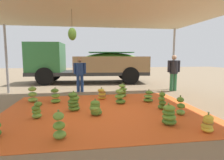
{
  "coord_description": "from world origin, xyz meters",
  "views": [
    {
      "loc": [
        -0.57,
        -5.4,
        1.57
      ],
      "look_at": [
        0.47,
        1.38,
        0.74
      ],
      "focal_mm": 30.35,
      "sensor_mm": 36.0,
      "label": 1
    }
  ],
  "objects_px": {
    "banana_bunch_4": "(169,115)",
    "cargo_truck_main": "(85,63)",
    "worker_1": "(174,70)",
    "banana_bunch_12": "(162,101)",
    "worker_0": "(80,72)",
    "banana_bunch_5": "(181,107)",
    "banana_bunch_6": "(74,102)",
    "banana_bunch_0": "(123,91)",
    "banana_bunch_1": "(95,108)",
    "banana_bunch_13": "(33,95)",
    "banana_bunch_14": "(208,124)",
    "banana_bunch_2": "(37,110)",
    "banana_bunch_7": "(59,127)",
    "banana_bunch_8": "(102,94)",
    "banana_bunch_11": "(148,97)",
    "banana_bunch_9": "(55,96)",
    "banana_bunch_10": "(120,97)"
  },
  "relations": [
    {
      "from": "banana_bunch_5",
      "to": "banana_bunch_10",
      "type": "xyz_separation_m",
      "value": [
        -1.38,
        1.47,
        -0.0
      ]
    },
    {
      "from": "banana_bunch_2",
      "to": "banana_bunch_10",
      "type": "xyz_separation_m",
      "value": [
        2.4,
        1.17,
        0.02
      ]
    },
    {
      "from": "banana_bunch_2",
      "to": "banana_bunch_5",
      "type": "height_order",
      "value": "banana_bunch_5"
    },
    {
      "from": "banana_bunch_0",
      "to": "worker_1",
      "type": "xyz_separation_m",
      "value": [
        2.62,
        0.99,
        0.73
      ]
    },
    {
      "from": "banana_bunch_4",
      "to": "banana_bunch_13",
      "type": "relative_size",
      "value": 0.89
    },
    {
      "from": "banana_bunch_10",
      "to": "banana_bunch_13",
      "type": "bearing_deg",
      "value": 166.7
    },
    {
      "from": "banana_bunch_6",
      "to": "banana_bunch_8",
      "type": "height_order",
      "value": "banana_bunch_6"
    },
    {
      "from": "banana_bunch_1",
      "to": "banana_bunch_2",
      "type": "relative_size",
      "value": 0.94
    },
    {
      "from": "banana_bunch_11",
      "to": "banana_bunch_7",
      "type": "bearing_deg",
      "value": -135.51
    },
    {
      "from": "banana_bunch_6",
      "to": "worker_1",
      "type": "bearing_deg",
      "value": 31.28
    },
    {
      "from": "banana_bunch_2",
      "to": "banana_bunch_7",
      "type": "relative_size",
      "value": 0.83
    },
    {
      "from": "worker_1",
      "to": "banana_bunch_12",
      "type": "bearing_deg",
      "value": -121.82
    },
    {
      "from": "banana_bunch_1",
      "to": "banana_bunch_4",
      "type": "distance_m",
      "value": 1.9
    },
    {
      "from": "banana_bunch_2",
      "to": "banana_bunch_11",
      "type": "distance_m",
      "value": 3.68
    },
    {
      "from": "banana_bunch_9",
      "to": "banana_bunch_13",
      "type": "bearing_deg",
      "value": 163.18
    },
    {
      "from": "banana_bunch_14",
      "to": "worker_0",
      "type": "distance_m",
      "value": 5.85
    },
    {
      "from": "banana_bunch_0",
      "to": "banana_bunch_1",
      "type": "relative_size",
      "value": 1.23
    },
    {
      "from": "banana_bunch_0",
      "to": "banana_bunch_14",
      "type": "bearing_deg",
      "value": -74.51
    },
    {
      "from": "banana_bunch_1",
      "to": "banana_bunch_11",
      "type": "height_order",
      "value": "banana_bunch_1"
    },
    {
      "from": "banana_bunch_9",
      "to": "banana_bunch_13",
      "type": "distance_m",
      "value": 0.84
    },
    {
      "from": "banana_bunch_4",
      "to": "cargo_truck_main",
      "type": "bearing_deg",
      "value": 103.39
    },
    {
      "from": "banana_bunch_1",
      "to": "banana_bunch_14",
      "type": "bearing_deg",
      "value": -33.65
    },
    {
      "from": "banana_bunch_5",
      "to": "banana_bunch_6",
      "type": "distance_m",
      "value": 3.01
    },
    {
      "from": "banana_bunch_4",
      "to": "banana_bunch_6",
      "type": "distance_m",
      "value": 2.7
    },
    {
      "from": "banana_bunch_9",
      "to": "banana_bunch_12",
      "type": "distance_m",
      "value": 3.54
    },
    {
      "from": "banana_bunch_0",
      "to": "banana_bunch_14",
      "type": "distance_m",
      "value": 3.87
    },
    {
      "from": "banana_bunch_5",
      "to": "banana_bunch_6",
      "type": "bearing_deg",
      "value": 163.58
    },
    {
      "from": "banana_bunch_2",
      "to": "banana_bunch_12",
      "type": "distance_m",
      "value": 3.53
    },
    {
      "from": "banana_bunch_1",
      "to": "banana_bunch_9",
      "type": "height_order",
      "value": "banana_bunch_9"
    },
    {
      "from": "banana_bunch_10",
      "to": "banana_bunch_11",
      "type": "bearing_deg",
      "value": 6.84
    },
    {
      "from": "banana_bunch_0",
      "to": "banana_bunch_2",
      "type": "bearing_deg",
      "value": -140.43
    },
    {
      "from": "banana_bunch_7",
      "to": "banana_bunch_13",
      "type": "xyz_separation_m",
      "value": [
        -1.29,
        3.25,
        -0.0
      ]
    },
    {
      "from": "banana_bunch_4",
      "to": "banana_bunch_0",
      "type": "bearing_deg",
      "value": 97.6
    },
    {
      "from": "worker_0",
      "to": "worker_1",
      "type": "xyz_separation_m",
      "value": [
        4.29,
        -0.41,
        0.07
      ]
    },
    {
      "from": "banana_bunch_11",
      "to": "worker_1",
      "type": "xyz_separation_m",
      "value": [
        1.89,
        1.94,
        0.78
      ]
    },
    {
      "from": "banana_bunch_11",
      "to": "banana_bunch_8",
      "type": "bearing_deg",
      "value": 156.83
    },
    {
      "from": "banana_bunch_4",
      "to": "banana_bunch_8",
      "type": "relative_size",
      "value": 1.14
    },
    {
      "from": "banana_bunch_9",
      "to": "banana_bunch_11",
      "type": "height_order",
      "value": "banana_bunch_9"
    },
    {
      "from": "banana_bunch_13",
      "to": "banana_bunch_8",
      "type": "bearing_deg",
      "value": 2.28
    },
    {
      "from": "banana_bunch_5",
      "to": "banana_bunch_8",
      "type": "height_order",
      "value": "banana_bunch_5"
    },
    {
      "from": "banana_bunch_13",
      "to": "banana_bunch_14",
      "type": "bearing_deg",
      "value": -37.88
    },
    {
      "from": "worker_1",
      "to": "banana_bunch_8",
      "type": "bearing_deg",
      "value": -159.87
    },
    {
      "from": "banana_bunch_9",
      "to": "banana_bunch_14",
      "type": "height_order",
      "value": "banana_bunch_9"
    },
    {
      "from": "banana_bunch_2",
      "to": "banana_bunch_4",
      "type": "distance_m",
      "value": 3.28
    },
    {
      "from": "banana_bunch_8",
      "to": "cargo_truck_main",
      "type": "xyz_separation_m",
      "value": [
        -0.58,
        4.85,
        1.03
      ]
    },
    {
      "from": "worker_0",
      "to": "banana_bunch_2",
      "type": "bearing_deg",
      "value": -105.95
    },
    {
      "from": "banana_bunch_10",
      "to": "worker_0",
      "type": "height_order",
      "value": "worker_0"
    },
    {
      "from": "banana_bunch_7",
      "to": "worker_0",
      "type": "relative_size",
      "value": 0.38
    },
    {
      "from": "banana_bunch_0",
      "to": "banana_bunch_1",
      "type": "height_order",
      "value": "banana_bunch_0"
    },
    {
      "from": "banana_bunch_13",
      "to": "worker_0",
      "type": "height_order",
      "value": "worker_0"
    }
  ]
}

